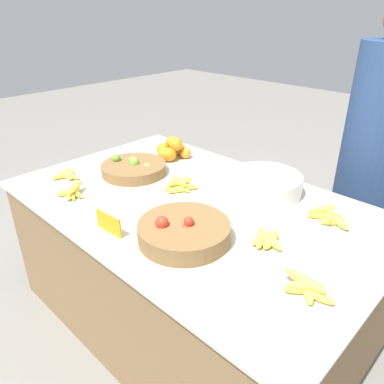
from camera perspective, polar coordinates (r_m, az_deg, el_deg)
The scene contains 14 objects.
ground_plane at distance 2.12m, azimuth 0.00°, elevation -18.07°, with size 12.00×12.00×0.00m, color gray.
market_table at distance 1.89m, azimuth 0.00°, elevation -10.67°, with size 1.71×1.08×0.69m.
lime_bowl at distance 2.01m, azimuth -8.88°, elevation 3.61°, with size 0.34×0.34×0.09m.
tomato_basket at distance 1.42m, azimuth -1.32°, elevation -6.05°, with size 0.35×0.35×0.11m.
orange_pile at distance 2.19m, azimuth -3.03°, elevation 6.50°, with size 0.19×0.21×0.13m.
metal_bowl at distance 1.80m, azimuth 11.02°, elevation 1.19°, with size 0.34×0.34×0.09m.
price_sign at distance 1.50m, azimuth -12.58°, elevation -4.69°, with size 0.14×0.02×0.08m.
banana_bunch_middle_right at distance 1.65m, azimuth 20.24°, elevation -3.44°, with size 0.19×0.15×0.05m.
banana_bunch_front_center at distance 1.81m, azimuth -1.76°, elevation 1.03°, with size 0.14×0.16×0.06m.
banana_bunch_middle_left at distance 1.45m, azimuth 11.26°, elevation -6.96°, with size 0.16×0.15×0.04m.
banana_bunch_back_center at distance 1.24m, azimuth 17.07°, elevation -13.73°, with size 0.18×0.12×0.06m.
banana_bunch_front_right at distance 1.84m, azimuth -17.73°, elevation 0.15°, with size 0.14×0.15×0.06m.
banana_bunch_front_left at distance 2.05m, azimuth -18.59°, elevation 2.50°, with size 0.16×0.16×0.04m.
vendor_person at distance 2.26m, azimuth 25.66°, elevation 3.56°, with size 0.35×0.35×1.54m.
Camera 1 is at (1.05, -1.08, 1.49)m, focal length 35.00 mm.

